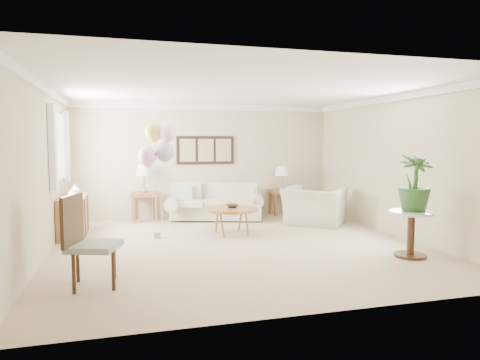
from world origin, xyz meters
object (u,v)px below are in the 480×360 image
(coffee_table, at_px, (232,210))
(accent_chair, at_px, (87,239))
(armchair, at_px, (314,206))
(balloon_cluster, at_px, (158,144))
(sofa, at_px, (216,205))

(coffee_table, xyz_separation_m, accent_chair, (-2.38, -2.42, 0.11))
(accent_chair, bearing_deg, armchair, 34.19)
(accent_chair, height_order, balloon_cluster, balloon_cluster)
(balloon_cluster, bearing_deg, coffee_table, -0.73)
(coffee_table, relative_size, balloon_cluster, 0.48)
(sofa, xyz_separation_m, coffee_table, (-0.06, -1.65, 0.14))
(sofa, relative_size, accent_chair, 2.17)
(balloon_cluster, bearing_deg, armchair, 8.44)
(sofa, height_order, accent_chair, accent_chair)
(armchair, height_order, accent_chair, accent_chair)
(balloon_cluster, bearing_deg, sofa, 49.44)
(accent_chair, distance_m, balloon_cluster, 2.88)
(sofa, bearing_deg, armchair, -31.53)
(sofa, bearing_deg, coffee_table, -91.95)
(coffee_table, xyz_separation_m, balloon_cluster, (-1.34, 0.02, 1.24))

